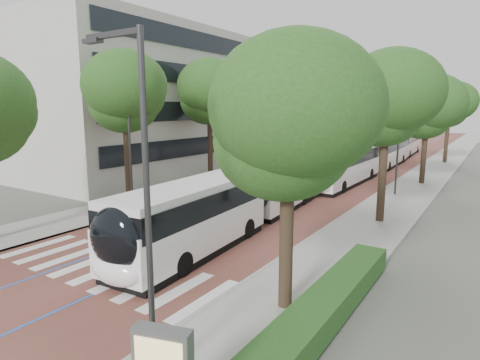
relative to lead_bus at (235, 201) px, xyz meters
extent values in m
plane|color=#51544C|center=(-1.64, -8.16, -1.63)|extent=(160.00, 160.00, 0.00)
cube|color=brown|center=(-1.64, 31.84, -1.62)|extent=(11.00, 140.00, 0.02)
cube|color=gray|center=(-9.14, 31.84, -1.57)|extent=(4.00, 140.00, 0.12)
cube|color=gray|center=(5.86, 31.84, -1.57)|extent=(4.00, 140.00, 0.12)
cube|color=gray|center=(-7.24, 31.84, -1.57)|extent=(0.20, 140.00, 0.14)
cube|color=gray|center=(3.96, 31.84, -1.57)|extent=(0.20, 140.00, 0.14)
cube|color=silver|center=(-6.44, -7.16, -1.60)|extent=(0.55, 3.60, 0.01)
cube|color=silver|center=(-5.19, -7.16, -1.60)|extent=(0.55, 3.60, 0.01)
cube|color=silver|center=(-3.94, -7.16, -1.60)|extent=(0.55, 3.60, 0.01)
cube|color=silver|center=(-2.69, -7.16, -1.60)|extent=(0.55, 3.60, 0.01)
cube|color=silver|center=(-1.44, -7.16, -1.60)|extent=(0.55, 3.60, 0.01)
cube|color=silver|center=(-0.19, -7.16, -1.60)|extent=(0.55, 3.60, 0.01)
cube|color=silver|center=(1.06, -7.16, -1.60)|extent=(0.55, 3.60, 0.01)
cube|color=silver|center=(2.31, -7.16, -1.60)|extent=(0.55, 3.60, 0.01)
cube|color=silver|center=(3.56, -7.16, -1.60)|extent=(0.55, 3.60, 0.01)
cube|color=blue|center=(-3.24, 31.84, -1.60)|extent=(0.12, 126.00, 0.01)
cube|color=blue|center=(-0.04, 31.84, -1.60)|extent=(0.12, 126.00, 0.01)
cube|color=#B1ADA4|center=(-21.14, 19.84, 5.37)|extent=(18.00, 40.00, 14.00)
cube|color=black|center=(-12.09, 19.84, 1.37)|extent=(0.12, 38.00, 1.60)
cube|color=black|center=(-12.09, 19.84, 4.57)|extent=(0.12, 38.00, 1.60)
cube|color=black|center=(-12.09, 19.84, 7.77)|extent=(0.12, 38.00, 1.60)
cube|color=black|center=(-12.09, 19.84, 10.77)|extent=(0.12, 38.00, 1.60)
cube|color=#184719|center=(7.46, -8.16, -1.11)|extent=(1.20, 14.00, 0.80)
cylinder|color=#333235|center=(5.16, -11.16, 2.49)|extent=(0.14, 0.14, 8.00)
cube|color=#333235|center=(4.36, -11.16, 6.39)|extent=(1.70, 0.12, 0.12)
cube|color=#333235|center=(3.66, -11.16, 6.31)|extent=(0.50, 0.20, 0.10)
cylinder|color=#333235|center=(5.16, 13.84, 2.49)|extent=(0.14, 0.14, 8.00)
cube|color=#333235|center=(4.36, 13.84, 6.39)|extent=(1.70, 0.12, 0.12)
cube|color=#333235|center=(3.66, 13.84, 6.31)|extent=(0.50, 0.20, 0.10)
cylinder|color=#333235|center=(-7.74, -0.16, 2.49)|extent=(0.14, 0.14, 8.00)
cylinder|color=black|center=(-9.14, 0.84, 0.96)|extent=(0.44, 0.44, 5.17)
ellipsoid|color=#234C18|center=(-9.14, 0.84, 5.65)|extent=(5.36, 5.36, 4.56)
cylinder|color=black|center=(-9.14, 9.84, 1.06)|extent=(0.44, 0.44, 5.38)
ellipsoid|color=#234C18|center=(-9.14, 9.84, 5.95)|extent=(5.53, 5.53, 4.70)
cylinder|color=black|center=(-9.14, 19.84, 0.93)|extent=(0.44, 0.44, 5.11)
ellipsoid|color=#234C18|center=(-9.14, 19.84, 5.57)|extent=(6.32, 6.32, 5.37)
cylinder|color=black|center=(-9.14, 31.84, 0.89)|extent=(0.44, 0.44, 5.03)
ellipsoid|color=#234C18|center=(-9.14, 31.84, 5.46)|extent=(5.85, 5.85, 4.97)
cylinder|color=black|center=(-9.14, 46.84, 0.67)|extent=(0.44, 0.44, 4.59)
ellipsoid|color=#234C18|center=(-9.14, 46.84, 4.84)|extent=(5.32, 5.32, 4.52)
cylinder|color=black|center=(6.06, -6.16, 0.48)|extent=(0.44, 0.44, 4.21)
ellipsoid|color=#234C18|center=(6.06, -6.16, 4.31)|extent=(5.15, 5.15, 4.38)
cylinder|color=black|center=(6.06, 5.84, 0.77)|extent=(0.44, 0.44, 4.80)
ellipsoid|color=#234C18|center=(6.06, 5.84, 5.14)|extent=(5.38, 5.38, 4.57)
cylinder|color=black|center=(6.06, 19.84, 0.63)|extent=(0.44, 0.44, 4.51)
ellipsoid|color=#234C18|center=(6.06, 19.84, 4.72)|extent=(5.52, 5.52, 4.69)
cylinder|color=black|center=(6.06, 35.84, 0.73)|extent=(0.44, 0.44, 4.72)
ellipsoid|color=#234C18|center=(6.06, 35.84, 5.02)|extent=(5.43, 5.43, 4.62)
cylinder|color=black|center=(-0.09, 1.30, 0.15)|extent=(2.36, 1.06, 2.30)
cube|color=white|center=(0.26, -3.82, -0.37)|extent=(3.14, 9.51, 1.82)
cube|color=black|center=(0.26, -3.82, 0.77)|extent=(3.17, 9.33, 0.97)
cube|color=silver|center=(0.26, -3.82, 1.42)|extent=(3.08, 9.32, 0.31)
cube|color=black|center=(0.26, -3.82, -1.45)|extent=(3.06, 9.13, 0.35)
cube|color=white|center=(-0.39, 5.61, -0.37)|extent=(3.03, 7.89, 1.82)
cube|color=black|center=(-0.39, 5.61, 0.77)|extent=(3.06, 7.74, 0.97)
cube|color=silver|center=(-0.39, 5.61, 1.42)|extent=(2.97, 7.74, 0.31)
cube|color=black|center=(-0.39, 5.61, -1.45)|extent=(2.96, 7.58, 0.35)
ellipsoid|color=black|center=(0.58, -8.34, 0.38)|extent=(2.42, 1.26, 2.28)
ellipsoid|color=white|center=(0.58, -8.39, -0.76)|extent=(2.41, 1.16, 1.14)
cylinder|color=black|center=(-0.71, -6.17, -1.13)|extent=(0.37, 1.02, 1.00)
cylinder|color=black|center=(1.55, -6.02, -1.13)|extent=(0.37, 1.02, 1.00)
cylinder|color=black|center=(-1.63, 7.19, -1.13)|extent=(0.37, 1.02, 1.00)
cylinder|color=black|center=(0.63, 7.35, -1.13)|extent=(0.37, 1.02, 1.00)
cylinder|color=black|center=(-1.08, -0.83, -1.13)|extent=(0.37, 1.02, 1.00)
cylinder|color=black|center=(1.18, -0.67, -1.13)|extent=(0.37, 1.02, 1.00)
cube|color=white|center=(0.51, 16.09, -0.37)|extent=(2.63, 12.03, 1.82)
cube|color=black|center=(0.51, 16.09, 0.77)|extent=(2.67, 11.79, 0.97)
cube|color=silver|center=(0.51, 16.09, 1.42)|extent=(2.58, 11.79, 0.31)
cube|color=black|center=(0.51, 16.09, -1.45)|extent=(2.58, 11.55, 0.35)
ellipsoid|color=black|center=(0.44, 10.24, 0.38)|extent=(2.36, 1.13, 2.28)
ellipsoid|color=white|center=(0.44, 10.19, -0.76)|extent=(2.36, 1.03, 1.14)
cylinder|color=black|center=(-0.66, 12.50, -1.13)|extent=(0.31, 1.00, 1.00)
cylinder|color=black|center=(1.60, 12.47, -1.13)|extent=(0.31, 1.00, 1.00)
cylinder|color=black|center=(-0.58, 19.90, -1.13)|extent=(0.31, 1.00, 1.00)
cylinder|color=black|center=(1.68, 19.87, -1.13)|extent=(0.31, 1.00, 1.00)
cube|color=white|center=(0.72, 29.39, -0.37)|extent=(2.67, 12.04, 1.82)
cube|color=black|center=(0.72, 29.39, 0.77)|extent=(2.71, 11.80, 0.97)
cube|color=silver|center=(0.72, 29.39, 1.42)|extent=(2.62, 11.79, 0.31)
cube|color=black|center=(0.72, 29.39, -1.45)|extent=(2.62, 11.55, 0.35)
ellipsoid|color=black|center=(0.81, 23.54, 0.38)|extent=(2.37, 1.13, 2.28)
ellipsoid|color=white|center=(0.81, 23.49, -0.76)|extent=(2.36, 1.03, 1.14)
cylinder|color=black|center=(-0.35, 25.78, -1.13)|extent=(0.31, 1.00, 1.00)
cylinder|color=black|center=(1.91, 25.81, -1.13)|extent=(0.31, 1.00, 1.00)
cylinder|color=black|center=(-0.46, 33.18, -1.13)|extent=(0.31, 1.00, 1.00)
cylinder|color=black|center=(1.80, 33.21, -1.13)|extent=(0.31, 1.00, 1.00)
cube|color=white|center=(0.21, 42.51, -0.37)|extent=(2.98, 12.09, 1.82)
cube|color=black|center=(0.21, 42.51, 0.77)|extent=(3.01, 11.85, 0.97)
cube|color=silver|center=(0.21, 42.51, 1.42)|extent=(2.92, 11.85, 0.31)
cube|color=black|center=(0.21, 42.51, -1.45)|extent=(2.91, 11.61, 0.35)
ellipsoid|color=black|center=(0.44, 36.67, 0.38)|extent=(2.39, 1.19, 2.28)
ellipsoid|color=white|center=(0.44, 36.62, -0.76)|extent=(2.39, 1.09, 1.14)
cylinder|color=black|center=(-0.78, 38.87, -1.13)|extent=(0.34, 1.01, 1.00)
cylinder|color=black|center=(1.48, 38.96, -1.13)|extent=(0.34, 1.01, 1.00)
cylinder|color=black|center=(-1.08, 46.26, -1.13)|extent=(0.34, 1.01, 1.00)
cylinder|color=black|center=(1.18, 46.35, -1.13)|extent=(0.34, 1.01, 1.00)
camera|label=1|loc=(11.47, -17.16, 4.85)|focal=30.00mm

